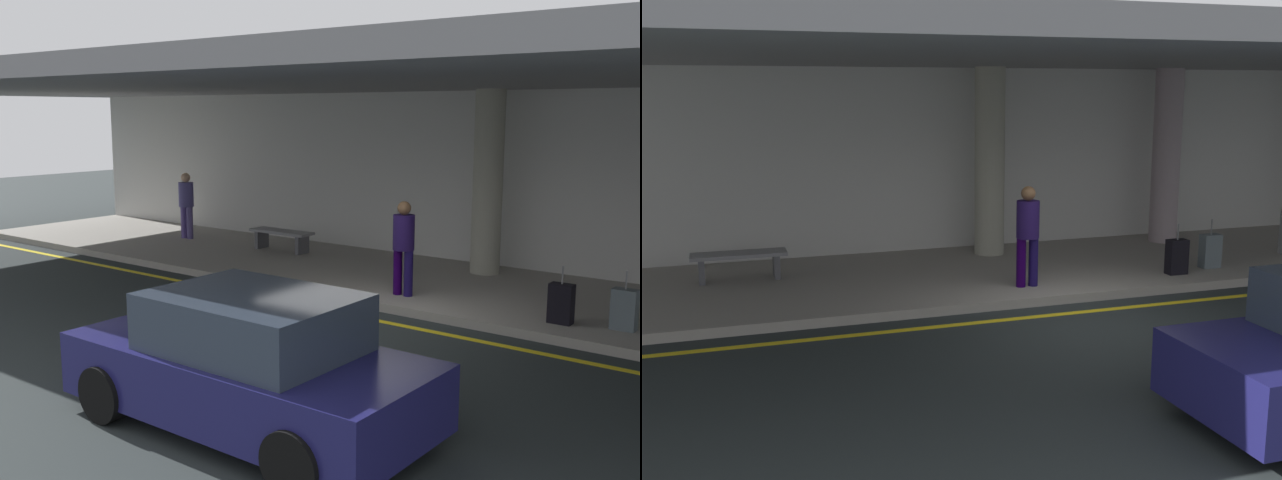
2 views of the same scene
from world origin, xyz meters
The scene contains 12 objects.
ground_plane centered at (0.00, 0.00, 0.00)m, with size 60.00×60.00×0.00m, color #262C2C.
sidewalk centered at (0.00, 3.10, 0.07)m, with size 26.00×4.20×0.15m, color gray.
lane_stripe_yellow centered at (0.00, 0.51, 0.00)m, with size 26.00×0.14×0.01m, color yellow.
support_column_far_left centered at (0.00, 4.36, 1.97)m, with size 0.59×0.59×3.65m, color gray.
ceiling_overhang centered at (0.00, 2.60, 3.95)m, with size 28.00×13.20×0.30m, color gray.
terminal_back_wall centered at (0.00, 5.35, 1.90)m, with size 26.00×0.30×3.80m, color #BCBBB6.
car_navy centered at (1.18, -3.86, 0.71)m, with size 4.10×1.92×1.50m.
traveler_with_luggage centered at (-0.32, 1.73, 1.11)m, with size 0.38×0.38×1.68m.
person_waiting_for_ride centered at (-7.89, 3.55, 1.11)m, with size 0.38×0.38×1.68m.
suitcase_upright_primary centered at (3.42, 1.91, 0.46)m, with size 0.36×0.22×0.90m.
suitcase_upright_secondary centered at (2.54, 1.68, 0.46)m, with size 0.36×0.22×0.90m.
bench_metal centered at (-4.83, 3.70, 0.50)m, with size 1.60×0.50×0.48m.
Camera 1 is at (6.47, -9.47, 3.38)m, focal length 42.31 mm.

